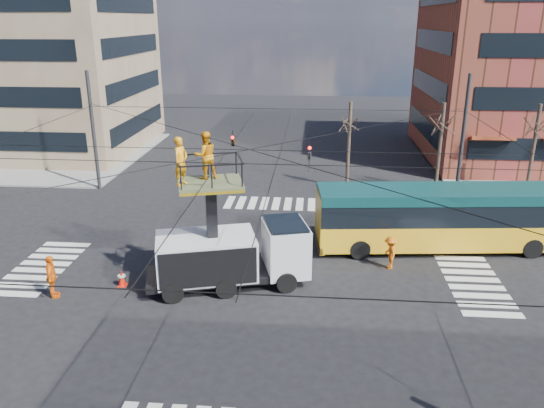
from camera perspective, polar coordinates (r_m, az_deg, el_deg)
The scene contains 13 objects.
ground at distance 24.58m, azimuth -2.23°, elevation -7.63°, with size 120.00×120.00×0.00m, color black.
sidewalk_ne at distance 47.75m, azimuth 27.14°, elevation 3.77°, with size 18.00×18.00×0.12m, color slate.
sidewalk_nw at distance 50.14m, azimuth -23.74°, elevation 4.93°, with size 18.00×18.00×0.12m, color slate.
crosswalks at distance 24.57m, azimuth -2.23°, elevation -7.61°, with size 22.40×22.40×0.02m, color silver, non-canonical shape.
overhead_network at distance 23.34m, azimuth -2.42°, elevation 2.25°, with size 24.24×24.24×8.00m.
tree_a at distance 35.89m, azimuth 8.37°, elevation 8.68°, with size 2.00×2.00×6.00m.
tree_b at distance 36.75m, azimuth 17.84°, elevation 8.21°, with size 2.00×2.00×6.00m.
tree_c at distance 38.54m, azimuth 26.63°, elevation 7.58°, with size 2.00×2.00×6.00m.
utility_truck at distance 22.95m, azimuth -4.47°, elevation -3.74°, with size 7.36×4.14×6.79m.
city_bus at distance 28.02m, azimuth 18.35°, elevation -1.31°, with size 13.28×3.91×3.20m.
traffic_cone at distance 24.38m, azimuth -15.86°, elevation -7.67°, with size 0.36×0.36×0.74m, color red.
worker_ground at distance 24.13m, azimuth -22.62°, elevation -7.25°, with size 1.11×0.46×1.89m, color orange.
flagger at distance 25.43m, azimuth 12.57°, elevation -5.16°, with size 1.03×0.59×1.59m, color #D25B0D.
Camera 1 is at (2.78, -21.73, 11.14)m, focal length 35.00 mm.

